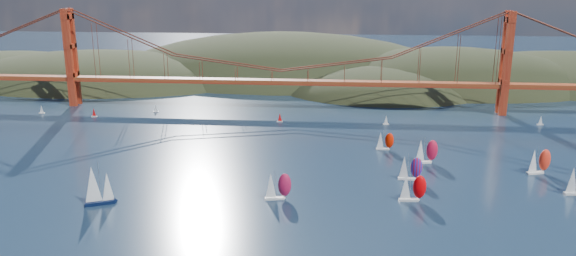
{
  "coord_description": "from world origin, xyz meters",
  "views": [
    {
      "loc": [
        32.53,
        -125.4,
        72.62
      ],
      "look_at": [
        12.38,
        90.0,
        13.73
      ],
      "focal_mm": 35.0,
      "sensor_mm": 36.0,
      "label": 1
    }
  ],
  "objects_px": {
    "racer_1": "(412,187)",
    "racer_3": "(426,151)",
    "racer_4": "(539,161)",
    "racer_5": "(385,141)",
    "racer_rwb": "(410,168)",
    "racer_0": "(277,186)",
    "sloop_navy": "(97,186)"
  },
  "relations": [
    {
      "from": "sloop_navy",
      "to": "racer_rwb",
      "type": "height_order",
      "value": "sloop_navy"
    },
    {
      "from": "racer_4",
      "to": "racer_5",
      "type": "xyz_separation_m",
      "value": [
        -55.77,
        25.2,
        -1.02
      ]
    },
    {
      "from": "sloop_navy",
      "to": "racer_4",
      "type": "relative_size",
      "value": 1.37
    },
    {
      "from": "racer_1",
      "to": "racer_5",
      "type": "xyz_separation_m",
      "value": [
        -4.95,
        56.89,
        -0.77
      ]
    },
    {
      "from": "racer_1",
      "to": "sloop_navy",
      "type": "bearing_deg",
      "value": -177.62
    },
    {
      "from": "racer_1",
      "to": "racer_3",
      "type": "distance_m",
      "value": 41.58
    },
    {
      "from": "racer_0",
      "to": "racer_3",
      "type": "relative_size",
      "value": 0.95
    },
    {
      "from": "racer_4",
      "to": "racer_5",
      "type": "distance_m",
      "value": 61.2
    },
    {
      "from": "racer_5",
      "to": "racer_rwb",
      "type": "xyz_separation_m",
      "value": [
        6.5,
        -36.51,
        0.65
      ]
    },
    {
      "from": "racer_0",
      "to": "racer_1",
      "type": "relative_size",
      "value": 1.01
    },
    {
      "from": "racer_1",
      "to": "racer_rwb",
      "type": "xyz_separation_m",
      "value": [
        1.55,
        20.38,
        -0.13
      ]
    },
    {
      "from": "racer_0",
      "to": "racer_5",
      "type": "xyz_separation_m",
      "value": [
        39.76,
        59.6,
        -0.82
      ]
    },
    {
      "from": "racer_0",
      "to": "racer_rwb",
      "type": "bearing_deg",
      "value": 14.87
    },
    {
      "from": "sloop_navy",
      "to": "racer_3",
      "type": "bearing_deg",
      "value": 0.95
    },
    {
      "from": "racer_0",
      "to": "racer_4",
      "type": "distance_m",
      "value": 101.53
    },
    {
      "from": "racer_0",
      "to": "sloop_navy",
      "type": "bearing_deg",
      "value": 177.99
    },
    {
      "from": "racer_3",
      "to": "racer_5",
      "type": "bearing_deg",
      "value": 119.19
    },
    {
      "from": "racer_1",
      "to": "racer_rwb",
      "type": "distance_m",
      "value": 20.44
    },
    {
      "from": "sloop_navy",
      "to": "racer_rwb",
      "type": "xyz_separation_m",
      "value": [
        104.28,
        32.95,
        -1.8
      ]
    },
    {
      "from": "racer_3",
      "to": "racer_4",
      "type": "relative_size",
      "value": 1.01
    },
    {
      "from": "racer_1",
      "to": "racer_3",
      "type": "height_order",
      "value": "racer_3"
    },
    {
      "from": "racer_0",
      "to": "racer_5",
      "type": "height_order",
      "value": "racer_0"
    },
    {
      "from": "racer_rwb",
      "to": "racer_1",
      "type": "bearing_deg",
      "value": -90.79
    },
    {
      "from": "racer_0",
      "to": "racer_4",
      "type": "height_order",
      "value": "racer_4"
    },
    {
      "from": "racer_0",
      "to": "racer_1",
      "type": "xyz_separation_m",
      "value": [
        44.71,
        2.71,
        -0.05
      ]
    },
    {
      "from": "sloop_navy",
      "to": "racer_rwb",
      "type": "bearing_deg",
      "value": -6.63
    },
    {
      "from": "sloop_navy",
      "to": "racer_rwb",
      "type": "distance_m",
      "value": 109.37
    },
    {
      "from": "racer_1",
      "to": "racer_3",
      "type": "bearing_deg",
      "value": 71.33
    },
    {
      "from": "racer_0",
      "to": "racer_5",
      "type": "bearing_deg",
      "value": 44.64
    },
    {
      "from": "racer_3",
      "to": "racer_5",
      "type": "distance_m",
      "value": 22.42
    },
    {
      "from": "sloop_navy",
      "to": "racer_5",
      "type": "relative_size",
      "value": 1.72
    },
    {
      "from": "racer_3",
      "to": "sloop_navy",
      "type": "bearing_deg",
      "value": -167.98
    }
  ]
}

